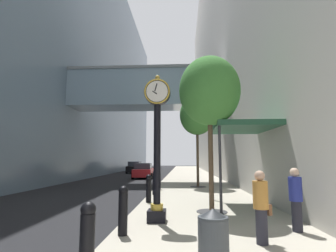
# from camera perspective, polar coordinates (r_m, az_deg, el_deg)

# --- Properties ---
(ground_plane) EXTENTS (110.00, 110.00, 0.00)m
(ground_plane) POSITION_cam_1_polar(r_m,az_deg,el_deg) (28.49, -0.56, -11.29)
(ground_plane) COLOR black
(ground_plane) RESTS_ON ground
(sidewalk_right) EXTENTS (5.52, 80.00, 0.14)m
(sidewalk_right) POSITION_cam_1_polar(r_m,az_deg,el_deg) (31.43, 4.93, -10.76)
(sidewalk_right) COLOR #ADA593
(sidewalk_right) RESTS_ON ground
(building_block_left) EXTENTS (22.95, 80.00, 30.99)m
(building_block_left) POSITION_cam_1_polar(r_m,az_deg,el_deg) (36.98, -20.67, 14.54)
(building_block_left) COLOR slate
(building_block_left) RESTS_ON ground
(building_block_right) EXTENTS (9.00, 80.00, 35.25)m
(building_block_right) POSITION_cam_1_polar(r_m,az_deg,el_deg) (35.96, 16.91, 18.82)
(building_block_right) COLOR #B7B2A8
(building_block_right) RESTS_ON ground
(street_clock) EXTENTS (0.84, 0.55, 4.60)m
(street_clock) POSITION_cam_1_polar(r_m,az_deg,el_deg) (8.28, -2.38, -2.79)
(street_clock) COLOR black
(street_clock) RESTS_ON sidewalk_right
(bollard_nearest) EXTENTS (0.25, 0.25, 1.21)m
(bollard_nearest) POSITION_cam_1_polar(r_m,az_deg,el_deg) (4.69, -17.17, -22.45)
(bollard_nearest) COLOR black
(bollard_nearest) RESTS_ON sidewalk_right
(bollard_second) EXTENTS (0.25, 0.25, 1.21)m
(bollard_second) POSITION_cam_1_polar(r_m,az_deg,el_deg) (7.04, -9.75, -17.39)
(bollard_second) COLOR black
(bollard_second) RESTS_ON sidewalk_right
(bollard_fourth) EXTENTS (0.25, 0.25, 1.21)m
(bollard_fourth) POSITION_cam_1_polar(r_m,az_deg,el_deg) (11.93, -4.23, -13.24)
(bollard_fourth) COLOR black
(bollard_fourth) RESTS_ON sidewalk_right
(bollard_fifth) EXTENTS (0.25, 0.25, 1.21)m
(bollard_fifth) POSITION_cam_1_polar(r_m,az_deg,el_deg) (14.41, -2.91, -12.20)
(bollard_fifth) COLOR black
(bollard_fifth) RESTS_ON sidewalk_right
(bollard_sixth) EXTENTS (0.25, 0.25, 1.21)m
(bollard_sixth) POSITION_cam_1_polar(r_m,az_deg,el_deg) (16.89, -1.99, -11.47)
(bollard_sixth) COLOR black
(bollard_sixth) RESTS_ON sidewalk_right
(street_tree_near) EXTENTS (2.31, 2.31, 5.80)m
(street_tree_near) POSITION_cam_1_polar(r_m,az_deg,el_deg) (10.17, 9.00, 7.43)
(street_tree_near) COLOR #333335
(street_tree_near) RESTS_ON sidewalk_right
(street_tree_mid_near) EXTENTS (2.46, 2.46, 6.41)m
(street_tree_mid_near) POSITION_cam_1_polar(r_m,az_deg,el_deg) (18.71, 6.34, 2.29)
(street_tree_mid_near) COLOR #333335
(street_tree_mid_near) RESTS_ON sidewalk_right
(trash_bin) EXTENTS (0.53, 0.53, 1.05)m
(trash_bin) POSITION_cam_1_polar(r_m,az_deg,el_deg) (4.87, 9.86, -23.22)
(trash_bin) COLOR #383D42
(trash_bin) RESTS_ON sidewalk_right
(pedestrian_walking) EXTENTS (0.52, 0.49, 1.63)m
(pedestrian_walking) POSITION_cam_1_polar(r_m,az_deg,el_deg) (6.57, 19.59, -15.90)
(pedestrian_walking) COLOR #23232D
(pedestrian_walking) RESTS_ON sidewalk_right
(pedestrian_by_clock) EXTENTS (0.47, 0.47, 1.65)m
(pedestrian_by_clock) POSITION_cam_1_polar(r_m,az_deg,el_deg) (7.98, 26.05, -13.80)
(pedestrian_by_clock) COLOR #23232D
(pedestrian_by_clock) RESTS_ON sidewalk_right
(storefront_awning) EXTENTS (2.40, 3.60, 3.30)m
(storefront_awning) POSITION_cam_1_polar(r_m,az_deg,el_deg) (11.46, 15.35, -0.67)
(storefront_awning) COLOR #235138
(storefront_awning) RESTS_ON sidewalk_right
(car_black_near) EXTENTS (2.06, 4.62, 1.68)m
(car_black_near) POSITION_cam_1_polar(r_m,az_deg,el_deg) (38.98, -7.17, -8.94)
(car_black_near) COLOR black
(car_black_near) RESTS_ON ground
(car_red_mid) EXTENTS (2.23, 4.25, 1.62)m
(car_red_mid) POSITION_cam_1_polar(r_m,az_deg,el_deg) (28.36, -5.39, -9.69)
(car_red_mid) COLOR #AD191E
(car_red_mid) RESTS_ON ground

